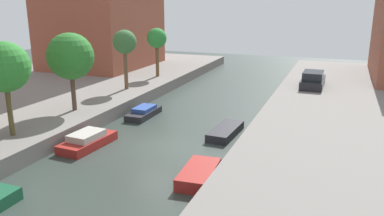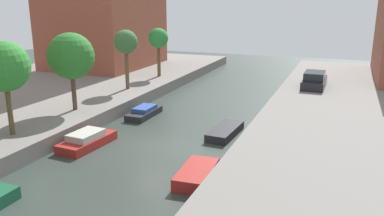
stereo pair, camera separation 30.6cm
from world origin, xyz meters
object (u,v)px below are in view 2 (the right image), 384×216
(moored_boat_left_3, at_px, (144,112))
(street_tree_5, at_px, (158,39))
(street_tree_3, at_px, (71,56))
(moored_boat_left_2, at_px, (87,140))
(parked_car, at_px, (314,81))
(moored_boat_right_2, at_px, (197,174))
(street_tree_4, at_px, (126,43))
(moored_boat_right_3, at_px, (225,131))
(street_tree_2, at_px, (4,67))

(moored_boat_left_3, bearing_deg, street_tree_5, 110.04)
(street_tree_3, relative_size, moored_boat_left_2, 1.38)
(street_tree_5, bearing_deg, moored_boat_left_2, -78.36)
(parked_car, height_order, moored_boat_left_3, parked_car)
(moored_boat_right_2, bearing_deg, street_tree_5, 120.72)
(moored_boat_left_2, distance_m, moored_boat_right_2, 7.96)
(street_tree_4, bearing_deg, moored_boat_right_3, -28.97)
(street_tree_4, distance_m, moored_boat_left_2, 12.24)
(moored_boat_right_2, distance_m, moored_boat_right_3, 6.83)
(moored_boat_left_2, bearing_deg, moored_boat_right_2, -13.71)
(street_tree_2, relative_size, moored_boat_right_2, 1.64)
(street_tree_2, bearing_deg, moored_boat_right_2, 1.20)
(street_tree_3, relative_size, street_tree_5, 1.12)
(parked_car, relative_size, moored_boat_right_3, 1.21)
(moored_boat_left_2, xyz_separation_m, moored_boat_left_3, (0.23, 6.79, -0.07))
(street_tree_4, bearing_deg, moored_boat_left_2, -72.00)
(street_tree_3, bearing_deg, moored_boat_right_2, -25.89)
(street_tree_5, bearing_deg, moored_boat_right_3, -48.73)
(street_tree_2, xyz_separation_m, moored_boat_left_3, (3.74, 8.91, -4.59))
(moored_boat_left_3, bearing_deg, street_tree_2, -112.73)
(street_tree_5, relative_size, moored_boat_right_2, 1.48)
(street_tree_3, relative_size, street_tree_4, 1.06)
(moored_boat_left_2, bearing_deg, street_tree_3, 134.52)
(street_tree_4, xyz_separation_m, parked_car, (15.06, 6.57, -3.37))
(street_tree_2, distance_m, parked_car, 24.86)
(street_tree_4, relative_size, moored_boat_left_3, 1.44)
(street_tree_2, xyz_separation_m, moored_boat_left_2, (3.51, 2.12, -4.53))
(moored_boat_left_2, xyz_separation_m, moored_boat_right_3, (7.12, 4.92, -0.12))
(moored_boat_left_3, xyz_separation_m, moored_boat_right_2, (7.51, -8.68, -0.01))
(parked_car, bearing_deg, moored_boat_right_2, -101.22)
(street_tree_4, xyz_separation_m, moored_boat_right_2, (11.24, -12.69, -4.65))
(street_tree_2, distance_m, street_tree_4, 12.92)
(street_tree_5, relative_size, moored_boat_left_2, 1.23)
(street_tree_5, bearing_deg, parked_car, 1.30)
(street_tree_5, distance_m, moored_boat_right_3, 16.72)
(parked_car, height_order, moored_boat_right_3, parked_car)
(parked_car, relative_size, moored_boat_right_2, 1.43)
(street_tree_5, xyz_separation_m, moored_boat_left_2, (3.51, -17.03, -4.34))
(street_tree_5, relative_size, parked_car, 1.04)
(moored_boat_right_2, bearing_deg, moored_boat_left_2, 166.29)
(street_tree_2, height_order, parked_car, street_tree_2)
(street_tree_2, height_order, moored_boat_left_2, street_tree_2)
(street_tree_3, xyz_separation_m, street_tree_4, (0.00, 7.23, 0.20))
(moored_boat_left_2, distance_m, moored_boat_right_3, 8.65)
(street_tree_4, height_order, parked_car, street_tree_4)
(moored_boat_left_2, distance_m, moored_boat_left_3, 6.80)
(street_tree_4, bearing_deg, street_tree_5, 90.00)
(moored_boat_right_2, relative_size, moored_boat_right_3, 0.85)
(street_tree_4, bearing_deg, parked_car, 23.57)
(street_tree_2, relative_size, moored_boat_right_3, 1.40)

